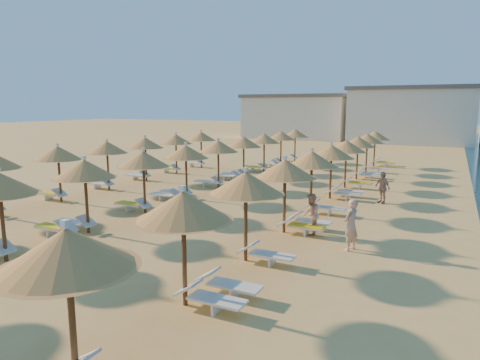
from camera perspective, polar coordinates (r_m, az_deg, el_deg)
The scene contains 9 objects.
ground at distance 17.29m, azimuth -5.01°, elevation -6.36°, with size 220.00×220.00×0.00m, color tan.
hotel_blocks at distance 61.42m, azimuth 22.89°, elevation 8.04°, with size 47.42×10.25×8.10m.
parasol_row_east at distance 19.40m, azimuth 9.56°, elevation 2.67°, with size 2.42×36.54×2.98m.
parasol_row_west at distance 22.28m, azimuth -7.23°, elevation 3.64°, with size 2.42×36.54×2.98m.
parasol_row_inland at distance 25.65m, azimuth -17.32°, elevation 4.08°, with size 2.42×22.89×2.98m.
loungers at distance 21.64m, azimuth -3.27°, elevation -2.10°, with size 15.30×35.57×0.66m.
beachgoer_a at distance 14.87m, azimuth 14.58°, elevation -5.81°, with size 0.65×0.42×1.77m, color tan.
beachgoer_c at distance 22.50m, azimuth 18.45°, elevation -0.95°, with size 0.94×0.39×1.60m, color tan.
beachgoer_b at distance 16.37m, azimuth 9.43°, elevation -4.53°, with size 0.77×0.60×1.58m, color tan.
Camera 1 is at (8.72, -14.14, 4.82)m, focal length 32.00 mm.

